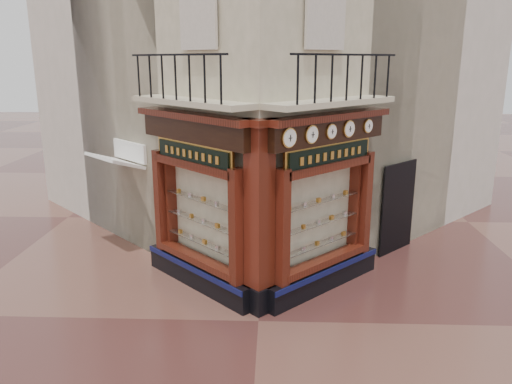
{
  "coord_description": "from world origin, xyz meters",
  "views": [
    {
      "loc": [
        0.29,
        -8.95,
        5.06
      ],
      "look_at": [
        -0.12,
        2.0,
        2.14
      ],
      "focal_mm": 35.0,
      "sensor_mm": 36.0,
      "label": 1
    }
  ],
  "objects_px": {
    "awning": "(121,250)",
    "signboard_left": "(193,154)",
    "clock_b": "(312,134)",
    "clock_c": "(331,132)",
    "clock_a": "(289,138)",
    "clock_d": "(349,129)",
    "signboard_right": "(330,155)",
    "corner_pilaster": "(259,221)",
    "clock_e": "(368,126)"
  },
  "relations": [
    {
      "from": "clock_a",
      "to": "clock_d",
      "type": "height_order",
      "value": "clock_a"
    },
    {
      "from": "corner_pilaster",
      "to": "signboard_left",
      "type": "bearing_deg",
      "value": 100.25
    },
    {
      "from": "clock_a",
      "to": "clock_d",
      "type": "xyz_separation_m",
      "value": [
        1.32,
        1.32,
        0.0
      ]
    },
    {
      "from": "signboard_left",
      "to": "clock_e",
      "type": "bearing_deg",
      "value": -123.86
    },
    {
      "from": "clock_b",
      "to": "clock_c",
      "type": "bearing_deg",
      "value": 0.0
    },
    {
      "from": "clock_c",
      "to": "signboard_left",
      "type": "xyz_separation_m",
      "value": [
        -2.92,
        0.16,
        -0.52
      ]
    },
    {
      "from": "corner_pilaster",
      "to": "clock_e",
      "type": "distance_m",
      "value": 3.4
    },
    {
      "from": "awning",
      "to": "signboard_right",
      "type": "height_order",
      "value": "signboard_right"
    },
    {
      "from": "corner_pilaster",
      "to": "clock_c",
      "type": "distance_m",
      "value": 2.38
    },
    {
      "from": "clock_c",
      "to": "clock_d",
      "type": "height_order",
      "value": "clock_d"
    },
    {
      "from": "awning",
      "to": "clock_b",
      "type": "bearing_deg",
      "value": -164.36
    },
    {
      "from": "clock_a",
      "to": "clock_e",
      "type": "bearing_deg",
      "value": -0.0
    },
    {
      "from": "clock_b",
      "to": "clock_e",
      "type": "distance_m",
      "value": 1.91
    },
    {
      "from": "signboard_left",
      "to": "clock_a",
      "type": "bearing_deg",
      "value": -162.5
    },
    {
      "from": "clock_d",
      "to": "clock_a",
      "type": "bearing_deg",
      "value": -180.0
    },
    {
      "from": "awning",
      "to": "signboard_left",
      "type": "relative_size",
      "value": 0.83
    },
    {
      "from": "clock_c",
      "to": "signboard_left",
      "type": "bearing_deg",
      "value": 131.83
    },
    {
      "from": "clock_d",
      "to": "signboard_right",
      "type": "bearing_deg",
      "value": 167.04
    },
    {
      "from": "clock_b",
      "to": "awning",
      "type": "xyz_separation_m",
      "value": [
        -4.91,
        2.76,
        -3.62
      ]
    },
    {
      "from": "clock_c",
      "to": "awning",
      "type": "relative_size",
      "value": 0.2
    },
    {
      "from": "awning",
      "to": "signboard_right",
      "type": "bearing_deg",
      "value": -157.04
    },
    {
      "from": "clock_a",
      "to": "corner_pilaster",
      "type": "bearing_deg",
      "value": 130.89
    },
    {
      "from": "awning",
      "to": "signboard_right",
      "type": "relative_size",
      "value": 0.8
    },
    {
      "from": "corner_pilaster",
      "to": "awning",
      "type": "distance_m",
      "value": 5.38
    },
    {
      "from": "clock_b",
      "to": "clock_a",
      "type": "bearing_deg",
      "value": 180.0
    },
    {
      "from": "signboard_left",
      "to": "clock_b",
      "type": "bearing_deg",
      "value": -148.51
    },
    {
      "from": "clock_b",
      "to": "clock_c",
      "type": "relative_size",
      "value": 1.17
    },
    {
      "from": "corner_pilaster",
      "to": "signboard_left",
      "type": "xyz_separation_m",
      "value": [
        -1.46,
        1.01,
        1.15
      ]
    },
    {
      "from": "corner_pilaster",
      "to": "awning",
      "type": "relative_size",
      "value": 2.5
    },
    {
      "from": "clock_e",
      "to": "signboard_right",
      "type": "height_order",
      "value": "clock_e"
    },
    {
      "from": "signboard_right",
      "to": "clock_c",
      "type": "bearing_deg",
      "value": -136.79
    },
    {
      "from": "clock_e",
      "to": "corner_pilaster",
      "type": "bearing_deg",
      "value": 171.7
    },
    {
      "from": "corner_pilaster",
      "to": "signboard_right",
      "type": "relative_size",
      "value": 2.0
    },
    {
      "from": "signboard_right",
      "to": "signboard_left",
      "type": "bearing_deg",
      "value": 135.0
    },
    {
      "from": "corner_pilaster",
      "to": "clock_c",
      "type": "height_order",
      "value": "corner_pilaster"
    },
    {
      "from": "clock_c",
      "to": "signboard_left",
      "type": "distance_m",
      "value": 2.97
    },
    {
      "from": "clock_a",
      "to": "signboard_right",
      "type": "height_order",
      "value": "clock_a"
    },
    {
      "from": "clock_a",
      "to": "clock_b",
      "type": "distance_m",
      "value": 0.65
    },
    {
      "from": "clock_d",
      "to": "clock_b",
      "type": "bearing_deg",
      "value": -180.0
    },
    {
      "from": "clock_c",
      "to": "clock_d",
      "type": "bearing_deg",
      "value": 0.0
    },
    {
      "from": "clock_c",
      "to": "clock_e",
      "type": "xyz_separation_m",
      "value": [
        0.92,
        0.92,
        0.0
      ]
    },
    {
      "from": "clock_a",
      "to": "clock_e",
      "type": "relative_size",
      "value": 1.25
    },
    {
      "from": "clock_c",
      "to": "awning",
      "type": "xyz_separation_m",
      "value": [
        -5.34,
        2.33,
        -3.62
      ]
    },
    {
      "from": "clock_c",
      "to": "clock_b",
      "type": "bearing_deg",
      "value": -180.0
    },
    {
      "from": "clock_e",
      "to": "clock_c",
      "type": "bearing_deg",
      "value": 180.0
    },
    {
      "from": "clock_b",
      "to": "corner_pilaster",
      "type": "bearing_deg",
      "value": 157.23
    },
    {
      "from": "awning",
      "to": "signboard_right",
      "type": "distance_m",
      "value": 6.55
    },
    {
      "from": "clock_a",
      "to": "signboard_right",
      "type": "xyz_separation_m",
      "value": [
        0.9,
        1.05,
        -0.52
      ]
    },
    {
      "from": "clock_c",
      "to": "clock_d",
      "type": "xyz_separation_m",
      "value": [
        0.42,
        0.42,
        -0.0
      ]
    },
    {
      "from": "clock_a",
      "to": "signboard_right",
      "type": "relative_size",
      "value": 0.19
    }
  ]
}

